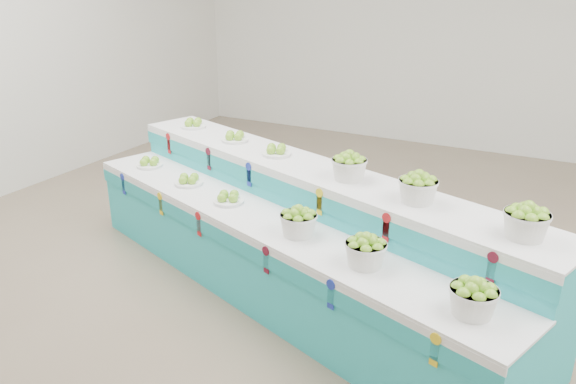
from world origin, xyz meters
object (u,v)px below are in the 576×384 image
Objects in this scene: display_stand at (288,232)px; plate_upper_mid at (235,136)px; basket_lower_left at (298,222)px; basket_upper_right at (526,221)px.

plate_upper_mid reaches higher than display_stand.
basket_lower_left is 1.00× the size of basket_upper_right.
basket_upper_right reaches higher than display_stand.
basket_upper_right reaches higher than plate_upper_mid.
plate_upper_mid is at bearing 165.36° from display_stand.
display_stand is 1.21m from plate_upper_mid.
plate_upper_mid is (-1.18, 0.98, 0.25)m from basket_lower_left.
display_stand is 16.80× the size of plate_upper_mid.
basket_lower_left is at bearing -178.21° from basket_upper_right.
basket_lower_left is 1.06× the size of plate_upper_mid.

